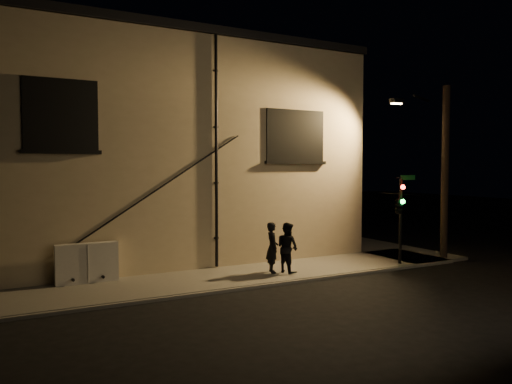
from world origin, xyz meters
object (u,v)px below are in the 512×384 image
pedestrian_b (287,247)px  traffic_signal (399,205)px  streetlamp_pole (442,168)px  utility_cabinet (87,263)px  pedestrian_a (272,247)px

pedestrian_b → traffic_signal: bearing=-112.2°
pedestrian_b → streetlamp_pole: (7.00, -0.47, 2.75)m
pedestrian_b → streetlamp_pole: size_ratio=0.25×
utility_cabinet → streetlamp_pole: size_ratio=0.27×
utility_cabinet → traffic_signal: size_ratio=0.57×
traffic_signal → pedestrian_b: bearing=169.7°
traffic_signal → streetlamp_pole: streetlamp_pole is taller
pedestrian_a → pedestrian_b: size_ratio=1.01×
pedestrian_b → streetlamp_pole: streetlamp_pole is taller
utility_cabinet → pedestrian_a: size_ratio=1.09×
pedestrian_a → pedestrian_b: pedestrian_a is taller
streetlamp_pole → pedestrian_a: bearing=174.7°
utility_cabinet → pedestrian_b: bearing=-14.8°
pedestrian_b → pedestrian_a: bearing=52.6°
pedestrian_a → traffic_signal: bearing=-87.0°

